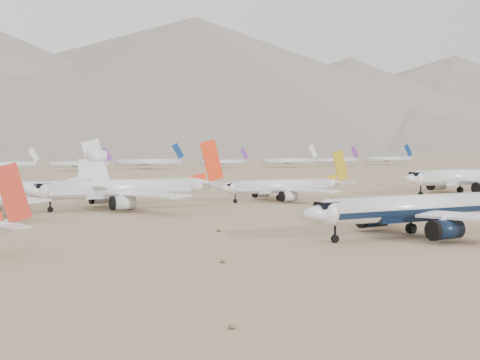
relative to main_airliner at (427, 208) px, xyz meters
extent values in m
plane|color=#917254|center=(0.28, 6.90, -4.81)|extent=(7000.00, 7000.00, 0.00)
cylinder|color=white|center=(-2.24, 0.00, 0.21)|extent=(36.93, 4.36, 4.36)
cube|color=black|center=(-2.24, 0.00, -0.33)|extent=(36.19, 4.43, 0.98)
sphere|color=white|center=(-20.70, 0.00, 0.21)|extent=(4.36, 4.36, 4.36)
cube|color=black|center=(-21.35, 0.00, 1.41)|extent=(3.06, 2.84, 1.09)
cylinder|color=black|center=(-4.29, -9.08, -2.52)|extent=(5.13, 3.14, 3.14)
cube|color=white|center=(0.61, 12.95, -0.55)|extent=(14.26, 22.47, 0.68)
cylinder|color=black|center=(-4.29, 9.08, -2.52)|extent=(5.13, 3.14, 3.14)
cylinder|color=black|center=(-19.61, 0.00, -4.15)|extent=(1.31, 0.55, 1.31)
cylinder|color=black|center=(-0.70, -3.06, -3.89)|extent=(1.83, 1.09, 1.83)
cylinder|color=black|center=(-0.70, 3.06, -3.89)|extent=(1.83, 1.09, 1.83)
cube|color=white|center=(-68.33, 8.29, -0.25)|extent=(4.47, 5.84, 0.20)
cube|color=white|center=(-68.33, 14.78, -0.25)|extent=(4.47, 5.84, 0.20)
cube|color=red|center=(-67.74, 11.54, 4.20)|extent=(5.34, 0.27, 8.79)
cylinder|color=white|center=(82.14, 69.44, 0.75)|extent=(39.83, 4.83, 4.83)
cube|color=silver|center=(82.14, 69.44, 0.14)|extent=(39.04, 4.90, 1.09)
sphere|color=white|center=(62.22, 69.44, 0.75)|extent=(4.83, 4.83, 4.83)
cube|color=black|center=(61.50, 69.44, 2.07)|extent=(3.38, 3.14, 1.21)
cube|color=white|center=(85.22, 83.47, -0.10)|extent=(15.38, 24.24, 0.75)
cylinder|color=silver|center=(79.93, 79.29, -2.28)|extent=(5.53, 3.48, 3.48)
cylinder|color=black|center=(63.43, 69.44, -4.08)|extent=(1.45, 0.60, 1.45)
cylinder|color=black|center=(83.80, 66.06, -3.79)|extent=(2.03, 1.21, 2.03)
cylinder|color=black|center=(83.80, 72.82, -3.79)|extent=(2.03, 1.21, 2.03)
cylinder|color=white|center=(14.52, 73.40, -0.56)|extent=(30.40, 3.69, 3.69)
cube|color=silver|center=(14.52, 73.40, -1.02)|extent=(29.79, 3.75, 0.83)
sphere|color=white|center=(-0.68, 73.40, -0.56)|extent=(3.69, 3.69, 3.69)
cube|color=black|center=(-1.23, 73.40, 0.46)|extent=(2.59, 2.40, 0.92)
cone|color=white|center=(33.31, 73.40, -0.28)|extent=(7.60, 3.69, 3.69)
cube|color=white|center=(16.87, 62.69, -1.20)|extent=(11.74, 18.50, 0.57)
cube|color=white|center=(34.79, 69.90, 0.18)|extent=(4.83, 6.31, 0.22)
cylinder|color=silver|center=(12.83, 65.88, -2.87)|extent=(4.22, 2.66, 2.66)
cube|color=white|center=(16.87, 84.12, -1.20)|extent=(11.74, 18.50, 0.57)
cube|color=white|center=(34.79, 76.91, 0.18)|extent=(4.83, 6.31, 0.22)
cylinder|color=silver|center=(12.83, 80.93, -2.87)|extent=(4.22, 2.66, 2.66)
cube|color=gold|center=(35.42, 73.40, 4.98)|extent=(5.76, 0.30, 9.49)
cylinder|color=black|center=(0.24, 73.40, -4.25)|extent=(1.11, 0.46, 1.11)
cylinder|color=black|center=(15.79, 70.82, -4.03)|extent=(1.55, 0.92, 1.55)
cylinder|color=black|center=(15.79, 75.99, -4.03)|extent=(1.55, 0.92, 1.55)
cylinder|color=white|center=(-32.66, 71.76, 0.33)|extent=(36.50, 4.46, 4.46)
cube|color=silver|center=(-32.66, 71.76, -0.23)|extent=(35.77, 4.53, 1.00)
sphere|color=white|center=(-50.92, 71.76, 0.33)|extent=(4.46, 4.46, 4.46)
cube|color=black|center=(-51.59, 71.76, 1.55)|extent=(3.12, 2.90, 1.12)
cone|color=white|center=(-10.10, 71.76, 0.66)|extent=(9.13, 4.46, 4.46)
cube|color=white|center=(-29.84, 58.88, -0.46)|extent=(14.10, 22.22, 0.69)
cube|color=white|center=(-8.33, 67.54, 1.22)|extent=(5.79, 7.58, 0.27)
cylinder|color=silver|center=(-34.69, 62.71, -2.47)|extent=(5.07, 3.21, 3.21)
cube|color=white|center=(-29.84, 84.64, -0.46)|extent=(14.10, 22.22, 0.69)
cube|color=white|center=(-8.33, 75.98, 1.22)|extent=(5.79, 7.58, 0.27)
cylinder|color=silver|center=(-34.69, 80.80, -2.47)|extent=(5.07, 3.21, 3.21)
cube|color=red|center=(-7.57, 71.76, 6.99)|extent=(6.92, 0.36, 11.40)
cylinder|color=black|center=(-49.80, 71.76, -4.14)|extent=(1.34, 0.56, 1.34)
cylinder|color=black|center=(-31.14, 68.63, -3.87)|extent=(1.87, 1.12, 1.87)
cylinder|color=black|center=(-31.14, 74.88, -3.87)|extent=(1.87, 1.12, 1.87)
cone|color=white|center=(-40.78, 74.09, 0.60)|extent=(9.21, 4.41, 4.41)
cube|color=white|center=(-60.70, 61.14, -0.50)|extent=(14.23, 22.42, 0.69)
cube|color=white|center=(-38.99, 69.85, 1.15)|extent=(5.85, 7.65, 0.26)
cube|color=white|center=(-38.99, 78.34, 1.15)|extent=(5.85, 7.65, 0.26)
cube|color=white|center=(-38.22, 74.09, 6.96)|extent=(6.98, 0.35, 11.51)
cylinder|color=white|center=(-37.96, 74.09, 8.38)|extent=(4.61, 2.86, 2.86)
cylinder|color=silver|center=(-21.30, 330.63, -0.66)|extent=(35.24, 3.48, 3.48)
cube|color=white|center=(-4.71, 330.63, 5.22)|extent=(7.02, 0.35, 8.84)
cube|color=silver|center=(-21.30, 321.51, -1.19)|extent=(9.29, 16.22, 0.35)
cube|color=silver|center=(-21.30, 339.75, -1.19)|extent=(9.29, 16.22, 0.35)
cylinder|color=silver|center=(20.07, 318.04, -0.62)|extent=(36.19, 3.58, 3.58)
cube|color=#672D8D|center=(37.10, 318.04, 5.43)|extent=(7.21, 0.36, 9.08)
cube|color=silver|center=(20.07, 308.67, -1.15)|extent=(9.53, 16.66, 0.36)
cube|color=silver|center=(20.07, 327.41, -1.15)|extent=(9.53, 16.66, 0.36)
cylinder|color=silver|center=(68.45, 328.24, -0.23)|extent=(44.00, 4.35, 4.35)
cube|color=navy|center=(89.16, 328.24, 7.12)|extent=(8.76, 0.43, 11.04)
cube|color=silver|center=(68.45, 316.85, -0.88)|extent=(11.59, 20.26, 0.43)
cube|color=silver|center=(68.45, 339.62, -0.88)|extent=(11.59, 20.26, 0.43)
cylinder|color=silver|center=(122.91, 326.72, -0.72)|extent=(34.18, 3.38, 3.38)
cube|color=#672D8D|center=(138.99, 326.72, 4.99)|extent=(6.81, 0.34, 8.57)
cube|color=silver|center=(122.91, 317.87, -1.22)|extent=(9.00, 15.73, 0.34)
cube|color=silver|center=(122.91, 335.56, -1.22)|extent=(9.00, 15.73, 0.34)
cylinder|color=silver|center=(168.58, 313.76, -0.34)|extent=(41.87, 4.14, 4.14)
cube|color=white|center=(188.29, 313.76, 6.66)|extent=(8.34, 0.41, 10.50)
cube|color=silver|center=(168.58, 302.92, -0.96)|extent=(11.03, 19.27, 0.41)
cube|color=silver|center=(168.58, 324.59, -0.96)|extent=(11.03, 19.27, 0.41)
cylinder|color=silver|center=(215.69, 323.80, -0.54)|extent=(37.85, 3.74, 3.74)
cube|color=#672D8D|center=(233.50, 323.80, 5.79)|extent=(7.54, 0.37, 9.49)
cube|color=silver|center=(215.69, 314.00, -1.10)|extent=(9.97, 17.42, 0.37)
cube|color=silver|center=(215.69, 333.60, -1.10)|extent=(9.97, 17.42, 0.37)
cylinder|color=silver|center=(272.35, 329.90, -0.29)|extent=(42.82, 4.23, 4.23)
cube|color=navy|center=(292.50, 329.90, 6.86)|extent=(8.53, 0.42, 10.74)
cube|color=silver|center=(272.35, 318.82, -0.92)|extent=(11.28, 19.71, 0.42)
cube|color=silver|center=(272.35, 340.99, -0.92)|extent=(11.28, 19.71, 0.42)
cone|color=slate|center=(200.28, 1486.90, 115.19)|extent=(1824.00, 1824.00, 240.00)
cone|color=slate|center=(700.28, 1666.90, 185.19)|extent=(2356.00, 2356.00, 380.00)
cone|color=slate|center=(1200.28, 1606.90, 140.19)|extent=(1682.00, 1682.00, 290.00)
cone|color=slate|center=(1800.28, 1756.90, 170.19)|extent=(2380.00, 2380.00, 350.00)
cone|color=slate|center=(150.28, 1106.90, 65.19)|extent=(1260.00, 1260.00, 140.00)
cone|color=slate|center=(1000.28, 1106.90, 45.19)|extent=(900.00, 900.00, 100.00)
ellipsoid|color=brown|center=(-57.52, -37.30, -4.60)|extent=(0.70, 0.70, 0.39)
ellipsoid|color=brown|center=(-43.82, -8.00, -4.55)|extent=(0.84, 0.84, 0.46)
ellipsoid|color=brown|center=(-30.12, 21.30, -4.51)|extent=(0.98, 0.98, 0.54)
ellipsoid|color=brown|center=(38.38, 37.80, -4.51)|extent=(0.98, 0.98, 0.54)
camera|label=1|loc=(-83.43, -87.83, 11.03)|focal=50.00mm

